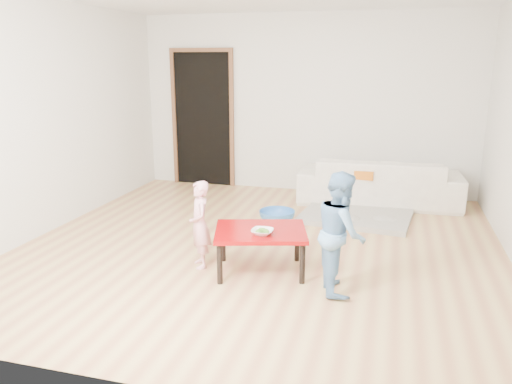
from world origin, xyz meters
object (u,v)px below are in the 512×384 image
at_px(red_table, 261,251).
at_px(basin, 277,216).
at_px(child_pink, 200,225).
at_px(bowl, 262,232).
at_px(child_blue, 341,232).
at_px(sofa, 379,181).

relative_size(red_table, basin, 1.88).
bearing_deg(child_pink, bowl, 50.28).
distance_m(bowl, child_pink, 0.64).
height_order(bowl, child_blue, child_blue).
xyz_separation_m(bowl, child_blue, (0.70, -0.07, 0.08)).
relative_size(sofa, red_table, 2.61).
relative_size(red_table, bowl, 4.26).
distance_m(sofa, bowl, 2.97).
distance_m(child_blue, basin, 2.00).
relative_size(bowl, basin, 0.44).
xyz_separation_m(sofa, basin, (-1.16, -1.19, -0.25)).
bearing_deg(bowl, child_pink, 171.78).
bearing_deg(sofa, red_table, 68.03).
xyz_separation_m(child_blue, basin, (-0.94, 1.70, -0.46)).
distance_m(bowl, basin, 1.69).
height_order(bowl, child_pink, child_pink).
relative_size(sofa, bowl, 11.13).
bearing_deg(bowl, sofa, 71.86).
distance_m(child_pink, basin, 1.63).
distance_m(bowl, child_blue, 0.71).
xyz_separation_m(red_table, child_blue, (0.75, -0.19, 0.32)).
height_order(sofa, bowl, sofa).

